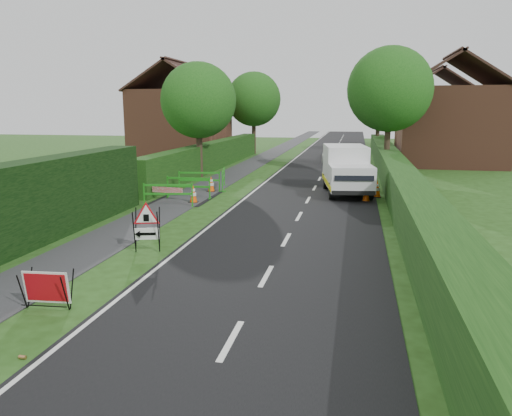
{
  "coord_description": "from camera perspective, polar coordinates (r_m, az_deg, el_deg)",
  "views": [
    {
      "loc": [
        4.54,
        -10.4,
        4.03
      ],
      "look_at": [
        1.74,
        3.5,
        1.19
      ],
      "focal_mm": 35.0,
      "sensor_mm": 36.0,
      "label": 1
    }
  ],
  "objects": [
    {
      "name": "litter_can",
      "position": [
        9.34,
        -25.12,
        -15.37
      ],
      "size": [
        0.12,
        0.07,
        0.07
      ],
      "primitive_type": "cylinder",
      "rotation": [
        0.0,
        1.57,
        0.0
      ],
      "color": "#BF7F4C",
      "rests_on": "ground"
    },
    {
      "name": "traffic_cone_0",
      "position": [
        22.46,
        12.49,
        1.72
      ],
      "size": [
        0.38,
        0.38,
        0.79
      ],
      "color": "black",
      "rests_on": "ground"
    },
    {
      "name": "traffic_cone_2",
      "position": [
        26.26,
        13.05,
        3.06
      ],
      "size": [
        0.38,
        0.38,
        0.79
      ],
      "color": "black",
      "rests_on": "ground"
    },
    {
      "name": "house_east_b",
      "position": [
        52.94,
        19.76,
        9.43
      ],
      "size": [
        7.5,
        7.4,
        7.88
      ],
      "color": "brown",
      "rests_on": "ground"
    },
    {
      "name": "traffic_cone_1",
      "position": [
        23.64,
        13.68,
        2.14
      ],
      "size": [
        0.38,
        0.38,
        0.79
      ],
      "color": "black",
      "rests_on": "ground"
    },
    {
      "name": "traffic_cone_4",
      "position": [
        24.59,
        -5.15,
        2.76
      ],
      "size": [
        0.38,
        0.38,
        0.79
      ],
      "color": "black",
      "rests_on": "ground"
    },
    {
      "name": "footpath",
      "position": [
        46.2,
        1.96,
        6.31
      ],
      "size": [
        2.0,
        90.0,
        0.02
      ],
      "primitive_type": "cube",
      "color": "#2D2D30",
      "rests_on": "ground"
    },
    {
      "name": "ground",
      "position": [
        12.05,
        -11.61,
        -8.47
      ],
      "size": [
        120.0,
        120.0,
        0.0
      ],
      "primitive_type": "plane",
      "color": "#214212",
      "rests_on": "ground"
    },
    {
      "name": "house_west",
      "position": [
        42.96,
        -8.53,
        9.68
      ],
      "size": [
        7.5,
        7.4,
        7.88
      ],
      "color": "brown",
      "rests_on": "ground"
    },
    {
      "name": "house_east_a",
      "position": [
        38.96,
        21.19,
        8.9
      ],
      "size": [
        7.5,
        7.4,
        7.88
      ],
      "color": "brown",
      "rests_on": "ground"
    },
    {
      "name": "tree_nw",
      "position": [
        29.84,
        -6.6,
        12.11
      ],
      "size": [
        4.4,
        4.4,
        6.7
      ],
      "color": "#2D2116",
      "rests_on": "ground"
    },
    {
      "name": "hedge_east",
      "position": [
        26.78,
        15.46,
        2.25
      ],
      "size": [
        1.2,
        50.0,
        1.5
      ],
      "primitive_type": "cube",
      "color": "#14380F",
      "rests_on": "ground"
    },
    {
      "name": "works_van",
      "position": [
        24.33,
        10.31,
        4.44
      ],
      "size": [
        2.62,
        5.16,
        2.25
      ],
      "rotation": [
        0.0,
        0.0,
        0.14
      ],
      "color": "silver",
      "rests_on": "ground"
    },
    {
      "name": "hedge_west_far",
      "position": [
        34.02,
        -5.0,
        4.47
      ],
      "size": [
        1.0,
        24.0,
        1.8
      ],
      "primitive_type": "cube",
      "color": "#14380F",
      "rests_on": "ground"
    },
    {
      "name": "tree_fe",
      "position": [
        48.44,
        13.86,
        11.22
      ],
      "size": [
        4.2,
        4.2,
        6.33
      ],
      "color": "#2D2116",
      "rests_on": "ground"
    },
    {
      "name": "ped_barrier_1",
      "position": [
        22.87,
        -7.73,
        2.66
      ],
      "size": [
        2.06,
        0.36,
        1.0
      ],
      "rotation": [
        0.0,
        0.0,
        0.01
      ],
      "color": "#1C8518",
      "rests_on": "ground"
    },
    {
      "name": "tree_ne",
      "position": [
        32.48,
        15.05,
        12.96
      ],
      "size": [
        5.2,
        5.2,
        7.79
      ],
      "color": "#2D2116",
      "rests_on": "ground"
    },
    {
      "name": "triangle_sign",
      "position": [
        14.35,
        -12.56,
        -1.72
      ],
      "size": [
        1.04,
        1.04,
        1.24
      ],
      "rotation": [
        0.0,
        0.0,
        0.28
      ],
      "color": "black",
      "rests_on": "ground"
    },
    {
      "name": "ped_barrier_0",
      "position": [
        20.98,
        -10.02,
        1.82
      ],
      "size": [
        2.09,
        0.75,
        1.0
      ],
      "rotation": [
        0.0,
        0.0,
        0.2
      ],
      "color": "#1C8518",
      "rests_on": "ground"
    },
    {
      "name": "tree_fw",
      "position": [
        45.34,
        -0.25,
        12.32
      ],
      "size": [
        4.8,
        4.8,
        7.24
      ],
      "color": "#2D2116",
      "rests_on": "ground"
    },
    {
      "name": "traffic_cone_3",
      "position": [
        21.78,
        -7.17,
        1.61
      ],
      "size": [
        0.38,
        0.38,
        0.79
      ],
      "color": "black",
      "rests_on": "ground"
    },
    {
      "name": "red_rect_sign",
      "position": [
        11.05,
        -22.84,
        -8.43
      ],
      "size": [
        0.99,
        0.64,
        0.81
      ],
      "rotation": [
        0.0,
        0.0,
        0.08
      ],
      "color": "black",
      "rests_on": "ground"
    },
    {
      "name": "road_surface",
      "position": [
        45.63,
        8.83,
        6.12
      ],
      "size": [
        6.0,
        90.0,
        0.02
      ],
      "primitive_type": "cube",
      "color": "black",
      "rests_on": "ground"
    },
    {
      "name": "redwhite_plank",
      "position": [
        22.69,
        -10.07,
        0.91
      ],
      "size": [
        1.49,
        0.23,
        0.25
      ],
      "primitive_type": "cube",
      "rotation": [
        0.0,
        0.0,
        -0.13
      ],
      "color": "red",
      "rests_on": "ground"
    },
    {
      "name": "ped_barrier_3",
      "position": [
        25.49,
        -3.76,
        3.63
      ],
      "size": [
        0.78,
        2.09,
        1.0
      ],
      "rotation": [
        0.0,
        0.0,
        1.79
      ],
      "color": "#1C8518",
      "rests_on": "ground"
    },
    {
      "name": "hatchback_car",
      "position": [
        37.03,
        8.83,
        5.88
      ],
      "size": [
        2.04,
        3.78,
        1.22
      ],
      "primitive_type": "imported",
      "rotation": [
        0.0,
        0.0,
        0.17
      ],
      "color": "white",
      "rests_on": "ground"
    },
    {
      "name": "ped_barrier_2",
      "position": [
        24.79,
        -6.51,
        3.36
      ],
      "size": [
        2.09,
        0.65,
        1.0
      ],
      "rotation": [
        0.0,
        0.0,
        0.15
      ],
      "color": "#1C8518",
      "rests_on": "ground"
    }
  ]
}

